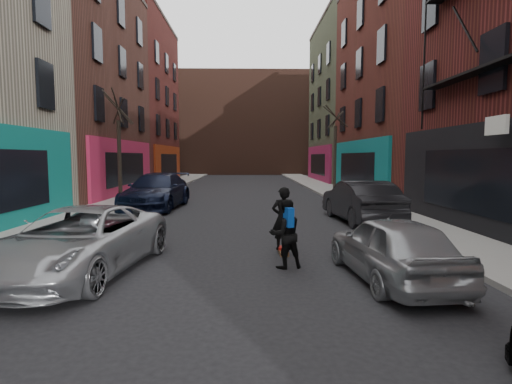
{
  "coord_description": "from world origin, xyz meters",
  "views": [
    {
      "loc": [
        0.33,
        -2.61,
        2.47
      ],
      "look_at": [
        0.55,
        7.14,
        1.6
      ],
      "focal_mm": 28.0,
      "sensor_mm": 36.0,
      "label": 1
    }
  ],
  "objects_px": {
    "pedestrian": "(285,234)",
    "parked_right_far": "(392,248)",
    "parked_left_far": "(80,241)",
    "skateboarder": "(283,218)",
    "parked_right_end": "(360,201)",
    "tree_right_far": "(335,140)",
    "tree_left_far": "(119,139)",
    "skateboard": "(283,251)",
    "parked_left_end": "(156,191)"
  },
  "relations": [
    {
      "from": "pedestrian",
      "to": "skateboarder",
      "type": "bearing_deg",
      "value": -109.89
    },
    {
      "from": "tree_left_far",
      "to": "skateboarder",
      "type": "bearing_deg",
      "value": -54.91
    },
    {
      "from": "tree_left_far",
      "to": "tree_right_far",
      "type": "height_order",
      "value": "tree_right_far"
    },
    {
      "from": "parked_left_far",
      "to": "parked_left_end",
      "type": "xyz_separation_m",
      "value": [
        -0.78,
        10.63,
        0.13
      ]
    },
    {
      "from": "parked_left_far",
      "to": "pedestrian",
      "type": "relative_size",
      "value": 3.31
    },
    {
      "from": "parked_right_end",
      "to": "tree_left_far",
      "type": "bearing_deg",
      "value": -32.49
    },
    {
      "from": "parked_left_end",
      "to": "skateboard",
      "type": "relative_size",
      "value": 7.16
    },
    {
      "from": "pedestrian",
      "to": "parked_left_far",
      "type": "bearing_deg",
      "value": -12.61
    },
    {
      "from": "parked_right_far",
      "to": "pedestrian",
      "type": "distance_m",
      "value": 2.24
    },
    {
      "from": "tree_right_far",
      "to": "skateboarder",
      "type": "xyz_separation_m",
      "value": [
        -4.95,
        -16.6,
        -2.63
      ]
    },
    {
      "from": "parked_left_end",
      "to": "tree_right_far",
      "type": "bearing_deg",
      "value": 40.41
    },
    {
      "from": "skateboard",
      "to": "parked_right_far",
      "type": "bearing_deg",
      "value": -50.69
    },
    {
      "from": "tree_left_far",
      "to": "skateboarder",
      "type": "xyz_separation_m",
      "value": [
        7.45,
        -10.6,
        -2.48
      ]
    },
    {
      "from": "parked_left_end",
      "to": "parked_right_end",
      "type": "relative_size",
      "value": 1.2
    },
    {
      "from": "parked_right_end",
      "to": "skateboard",
      "type": "relative_size",
      "value": 5.97
    },
    {
      "from": "parked_right_far",
      "to": "parked_right_end",
      "type": "bearing_deg",
      "value": -105.94
    },
    {
      "from": "tree_left_far",
      "to": "skateboard",
      "type": "distance_m",
      "value": 13.38
    },
    {
      "from": "parked_left_far",
      "to": "skateboarder",
      "type": "relative_size",
      "value": 3.13
    },
    {
      "from": "parked_right_far",
      "to": "skateboard",
      "type": "relative_size",
      "value": 4.88
    },
    {
      "from": "tree_left_far",
      "to": "parked_left_end",
      "type": "bearing_deg",
      "value": -36.25
    },
    {
      "from": "parked_right_end",
      "to": "skateboarder",
      "type": "xyz_separation_m",
      "value": [
        -3.35,
        -4.83,
        0.12
      ]
    },
    {
      "from": "tree_left_far",
      "to": "parked_right_end",
      "type": "xyz_separation_m",
      "value": [
        10.8,
        -5.77,
        -2.59
      ]
    },
    {
      "from": "parked_left_end",
      "to": "tree_left_far",
      "type": "bearing_deg",
      "value": 147.33
    },
    {
      "from": "tree_left_far",
      "to": "parked_left_end",
      "type": "relative_size",
      "value": 1.13
    },
    {
      "from": "parked_right_far",
      "to": "tree_right_far",
      "type": "bearing_deg",
      "value": -103.85
    },
    {
      "from": "skateboard",
      "to": "pedestrian",
      "type": "bearing_deg",
      "value": -94.43
    },
    {
      "from": "parked_right_end",
      "to": "parked_left_end",
      "type": "bearing_deg",
      "value": -30.14
    },
    {
      "from": "parked_left_far",
      "to": "parked_right_end",
      "type": "bearing_deg",
      "value": 46.87
    },
    {
      "from": "pedestrian",
      "to": "tree_right_far",
      "type": "bearing_deg",
      "value": -122.42
    },
    {
      "from": "pedestrian",
      "to": "parked_right_far",
      "type": "bearing_deg",
      "value": 138.29
    },
    {
      "from": "parked_right_far",
      "to": "skateboarder",
      "type": "bearing_deg",
      "value": -54.2
    },
    {
      "from": "parked_left_end",
      "to": "skateboard",
      "type": "xyz_separation_m",
      "value": [
        5.23,
        -8.98,
        -0.78
      ]
    },
    {
      "from": "parked_right_far",
      "to": "skateboarder",
      "type": "xyz_separation_m",
      "value": [
        -1.96,
        2.28,
        0.24
      ]
    },
    {
      "from": "tree_left_far",
      "to": "skateboard",
      "type": "xyz_separation_m",
      "value": [
        7.45,
        -10.6,
        -3.33
      ]
    },
    {
      "from": "parked_right_end",
      "to": "skateboarder",
      "type": "height_order",
      "value": "skateboarder"
    },
    {
      "from": "skateboarder",
      "to": "pedestrian",
      "type": "relative_size",
      "value": 1.06
    },
    {
      "from": "parked_right_end",
      "to": "tree_right_far",
      "type": "bearing_deg",
      "value": -102.13
    },
    {
      "from": "parked_left_end",
      "to": "skateboarder",
      "type": "distance_m",
      "value": 10.39
    },
    {
      "from": "tree_right_far",
      "to": "parked_left_far",
      "type": "distance_m",
      "value": 20.73
    },
    {
      "from": "parked_left_far",
      "to": "skateboarder",
      "type": "bearing_deg",
      "value": 27.5
    },
    {
      "from": "skateboard",
      "to": "parked_left_far",
      "type": "bearing_deg",
      "value": -160.92
    },
    {
      "from": "tree_left_far",
      "to": "parked_right_far",
      "type": "bearing_deg",
      "value": -53.87
    },
    {
      "from": "tree_right_far",
      "to": "parked_right_end",
      "type": "relative_size",
      "value": 1.42
    },
    {
      "from": "tree_left_far",
      "to": "tree_right_far",
      "type": "relative_size",
      "value": 0.96
    },
    {
      "from": "parked_right_far",
      "to": "skateboard",
      "type": "bearing_deg",
      "value": -54.2
    },
    {
      "from": "parked_right_far",
      "to": "pedestrian",
      "type": "relative_size",
      "value": 2.57
    },
    {
      "from": "tree_left_far",
      "to": "tree_right_far",
      "type": "xyz_separation_m",
      "value": [
        12.4,
        6.0,
        0.15
      ]
    },
    {
      "from": "parked_left_end",
      "to": "parked_left_far",
      "type": "bearing_deg",
      "value": -82.2
    },
    {
      "from": "skateboard",
      "to": "skateboarder",
      "type": "distance_m",
      "value": 0.85
    },
    {
      "from": "pedestrian",
      "to": "tree_left_far",
      "type": "bearing_deg",
      "value": -75.06
    }
  ]
}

